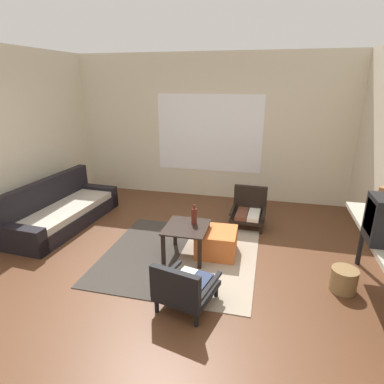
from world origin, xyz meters
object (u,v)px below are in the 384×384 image
Objects in this scene: couch at (61,212)px; armchair_striped_foreground at (184,288)px; ottoman_orange at (216,242)px; clay_vase at (380,206)px; armchair_by_window at (249,209)px; glass_bottle at (194,216)px; wicker_basket at (344,280)px; coffee_table at (186,232)px.

armchair_striped_foreground is at bearing -31.45° from couch.
armchair_striped_foreground is 1.31× the size of ottoman_orange.
couch is 4.45m from clay_vase.
armchair_striped_foreground is (2.44, -1.49, 0.02)m from couch.
ottoman_orange is (0.14, 1.16, -0.08)m from armchair_striped_foreground.
couch is 2.60m from ottoman_orange.
armchair_by_window is at bearing 13.98° from couch.
armchair_by_window is 1.12m from ottoman_orange.
glass_bottle reaches higher than wicker_basket.
armchair_by_window is 1.78× the size of clay_vase.
glass_bottle reaches higher than armchair_by_window.
couch reaches higher than armchair_striped_foreground.
armchair_by_window is 2.27m from armchair_striped_foreground.
coffee_table reaches higher than wicker_basket.
glass_bottle is at bearing 98.17° from armchair_striped_foreground.
couch is at bearing -166.02° from armchair_by_window.
clay_vase is at bearing 43.28° from wicker_basket.
ottoman_orange is at bearing 174.59° from clay_vase.
armchair_by_window is 1.17× the size of ottoman_orange.
clay_vase reaches higher than wicker_basket.
glass_bottle is (-2.08, 0.12, -0.39)m from clay_vase.
ottoman_orange is at bearing 22.12° from coffee_table.
glass_bottle is at bearing -9.44° from couch.
armchair_by_window is at bearing 59.95° from glass_bottle.
clay_vase is (1.93, 0.99, 0.68)m from armchair_striped_foreground.
couch is 3.42× the size of coffee_table.
clay_vase is (4.36, -0.50, 0.71)m from couch.
armchair_by_window is 2.11× the size of wicker_basket.
couch is 7.19× the size of wicker_basket.
armchair_striped_foreground reaches higher than ottoman_orange.
wicker_basket is at bearing -52.61° from armchair_by_window.
coffee_table is 1.90m from wicker_basket.
couch is 3.41× the size of armchair_by_window.
glass_bottle is 0.93× the size of wicker_basket.
couch is 3.98× the size of ottoman_orange.
clay_vase is at bearing -3.42° from glass_bottle.
armchair_striped_foreground reaches higher than coffee_table.
coffee_table is (2.20, -0.49, 0.12)m from couch.
armchair_striped_foreground is (0.24, -1.00, -0.10)m from coffee_table.
armchair_striped_foreground reaches higher than wicker_basket.
wicker_basket is (-0.29, -0.28, -0.80)m from clay_vase.
glass_bottle is at bearing -171.41° from ottoman_orange.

